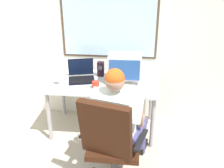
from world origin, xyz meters
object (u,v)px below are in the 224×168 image
at_px(person_seated, 119,118).
at_px(desk, 103,86).
at_px(laptop, 81,74).
at_px(desk_speaker, 101,69).
at_px(crt_monitor, 125,67).
at_px(coffee_mug, 96,85).
at_px(office_chair, 110,139).
at_px(wine_glass, 59,77).

bearing_deg(person_seated, desk, 110.43).
xyz_separation_m(laptop, desk_speaker, (0.24, 0.13, 0.03)).
bearing_deg(crt_monitor, coffee_mug, -147.87).
height_order(laptop, desk_speaker, laptop).
relative_size(desk, person_seated, 1.14).
height_order(office_chair, wine_glass, office_chair).
distance_m(office_chair, person_seated, 0.29).
bearing_deg(coffee_mug, laptop, 132.04).
bearing_deg(wine_glass, person_seated, -35.46).
relative_size(laptop, wine_glass, 2.52).
relative_size(desk, coffee_mug, 16.11).
bearing_deg(wine_glass, coffee_mug, -5.48).
distance_m(office_chair, wine_glass, 1.14).
height_order(crt_monitor, wine_glass, crt_monitor).
distance_m(desk_speaker, coffee_mug, 0.39).
relative_size(laptop, coffee_mug, 4.46).
height_order(crt_monitor, laptop, crt_monitor).
relative_size(person_seated, laptop, 3.16).
bearing_deg(coffee_mug, person_seated, -57.66).
bearing_deg(desk, crt_monitor, 0.76).
bearing_deg(laptop, desk, -9.74).
distance_m(office_chair, crt_monitor, 1.07).
bearing_deg(laptop, crt_monitor, -4.67).
xyz_separation_m(person_seated, coffee_mug, (-0.33, 0.52, 0.12)).
bearing_deg(desk, wine_glass, -162.84).
height_order(desk_speaker, coffee_mug, desk_speaker).
height_order(desk, desk_speaker, desk_speaker).
relative_size(desk, wine_glass, 9.09).
xyz_separation_m(desk, office_chair, (0.21, -1.00, -0.08)).
relative_size(desk, laptop, 3.61).
bearing_deg(laptop, wine_glass, -137.87).
height_order(office_chair, coffee_mug, office_chair).
height_order(person_seated, coffee_mug, person_seated).
relative_size(desk, office_chair, 1.37).
bearing_deg(coffee_mug, desk_speaker, 89.05).
xyz_separation_m(wine_glass, coffee_mug, (0.47, -0.04, -0.07)).
bearing_deg(crt_monitor, laptop, 175.33).
bearing_deg(office_chair, person_seated, 76.60).
bearing_deg(desk_speaker, person_seated, -70.28).
relative_size(office_chair, person_seated, 0.83).
bearing_deg(coffee_mug, wine_glass, 174.52).
height_order(person_seated, desk_speaker, person_seated).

